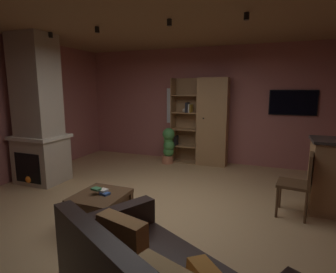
{
  "coord_description": "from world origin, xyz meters",
  "views": [
    {
      "loc": [
        1.49,
        -3.42,
        1.77
      ],
      "look_at": [
        0.0,
        0.4,
        1.05
      ],
      "focal_mm": 28.78,
      "sensor_mm": 36.0,
      "label": 1
    }
  ],
  "objects_px": {
    "potted_floor_plant": "(168,145)",
    "wall_mounted_tv": "(293,103)",
    "bookshelf_cabinet": "(209,122)",
    "table_book_2": "(96,189)",
    "dining_chair": "(300,180)",
    "stone_fireplace": "(38,118)",
    "coffee_table": "(100,200)",
    "table_book_1": "(103,190)",
    "table_book_0": "(105,194)"
  },
  "relations": [
    {
      "from": "table_book_2",
      "to": "dining_chair",
      "type": "xyz_separation_m",
      "value": [
        2.47,
        1.25,
        0.02
      ]
    },
    {
      "from": "stone_fireplace",
      "to": "potted_floor_plant",
      "type": "distance_m",
      "value": 2.88
    },
    {
      "from": "stone_fireplace",
      "to": "bookshelf_cabinet",
      "type": "xyz_separation_m",
      "value": [
        2.72,
        2.38,
        -0.23
      ]
    },
    {
      "from": "potted_floor_plant",
      "to": "wall_mounted_tv",
      "type": "bearing_deg",
      "value": 10.59
    },
    {
      "from": "potted_floor_plant",
      "to": "dining_chair",
      "type": "bearing_deg",
      "value": -35.38
    },
    {
      "from": "wall_mounted_tv",
      "to": "dining_chair",
      "type": "bearing_deg",
      "value": -89.42
    },
    {
      "from": "stone_fireplace",
      "to": "wall_mounted_tv",
      "type": "relative_size",
      "value": 2.86
    },
    {
      "from": "table_book_1",
      "to": "coffee_table",
      "type": "bearing_deg",
      "value": -122.73
    },
    {
      "from": "stone_fireplace",
      "to": "wall_mounted_tv",
      "type": "height_order",
      "value": "stone_fireplace"
    },
    {
      "from": "bookshelf_cabinet",
      "to": "dining_chair",
      "type": "height_order",
      "value": "bookshelf_cabinet"
    },
    {
      "from": "bookshelf_cabinet",
      "to": "wall_mounted_tv",
      "type": "xyz_separation_m",
      "value": [
        1.77,
        0.21,
        0.48
      ]
    },
    {
      "from": "bookshelf_cabinet",
      "to": "dining_chair",
      "type": "xyz_separation_m",
      "value": [
        1.79,
        -2.21,
        -0.48
      ]
    },
    {
      "from": "table_book_1",
      "to": "wall_mounted_tv",
      "type": "bearing_deg",
      "value": 56.71
    },
    {
      "from": "potted_floor_plant",
      "to": "wall_mounted_tv",
      "type": "distance_m",
      "value": 2.91
    },
    {
      "from": "bookshelf_cabinet",
      "to": "potted_floor_plant",
      "type": "xyz_separation_m",
      "value": [
        -0.91,
        -0.29,
        -0.56
      ]
    },
    {
      "from": "bookshelf_cabinet",
      "to": "coffee_table",
      "type": "xyz_separation_m",
      "value": [
        -0.63,
        -3.44,
        -0.66
      ]
    },
    {
      "from": "dining_chair",
      "to": "table_book_0",
      "type": "bearing_deg",
      "value": -152.43
    },
    {
      "from": "table_book_1",
      "to": "wall_mounted_tv",
      "type": "height_order",
      "value": "wall_mounted_tv"
    },
    {
      "from": "coffee_table",
      "to": "table_book_2",
      "type": "distance_m",
      "value": 0.16
    },
    {
      "from": "coffee_table",
      "to": "table_book_2",
      "type": "bearing_deg",
      "value": -163.1
    },
    {
      "from": "dining_chair",
      "to": "potted_floor_plant",
      "type": "xyz_separation_m",
      "value": [
        -2.7,
        1.92,
        -0.08
      ]
    },
    {
      "from": "bookshelf_cabinet",
      "to": "table_book_1",
      "type": "xyz_separation_m",
      "value": [
        -0.61,
        -3.41,
        -0.53
      ]
    },
    {
      "from": "table_book_1",
      "to": "dining_chair",
      "type": "bearing_deg",
      "value": 26.57
    },
    {
      "from": "table_book_0",
      "to": "dining_chair",
      "type": "xyz_separation_m",
      "value": [
        2.36,
        1.23,
        0.07
      ]
    },
    {
      "from": "table_book_0",
      "to": "wall_mounted_tv",
      "type": "height_order",
      "value": "wall_mounted_tv"
    },
    {
      "from": "potted_floor_plant",
      "to": "stone_fireplace",
      "type": "bearing_deg",
      "value": -130.95
    },
    {
      "from": "potted_floor_plant",
      "to": "table_book_2",
      "type": "bearing_deg",
      "value": -85.88
    },
    {
      "from": "stone_fireplace",
      "to": "coffee_table",
      "type": "xyz_separation_m",
      "value": [
        2.09,
        -1.06,
        -0.89
      ]
    },
    {
      "from": "stone_fireplace",
      "to": "dining_chair",
      "type": "xyz_separation_m",
      "value": [
        4.51,
        0.17,
        -0.71
      ]
    },
    {
      "from": "bookshelf_cabinet",
      "to": "table_book_0",
      "type": "bearing_deg",
      "value": -99.31
    },
    {
      "from": "wall_mounted_tv",
      "to": "stone_fireplace",
      "type": "bearing_deg",
      "value": -150.0
    },
    {
      "from": "table_book_2",
      "to": "wall_mounted_tv",
      "type": "xyz_separation_m",
      "value": [
        2.45,
        3.67,
        0.98
      ]
    },
    {
      "from": "wall_mounted_tv",
      "to": "bookshelf_cabinet",
      "type": "bearing_deg",
      "value": -173.22
    },
    {
      "from": "stone_fireplace",
      "to": "table_book_1",
      "type": "relative_size",
      "value": 25.9
    },
    {
      "from": "stone_fireplace",
      "to": "bookshelf_cabinet",
      "type": "relative_size",
      "value": 1.36
    },
    {
      "from": "stone_fireplace",
      "to": "potted_floor_plant",
      "type": "bearing_deg",
      "value": 49.05
    },
    {
      "from": "stone_fireplace",
      "to": "coffee_table",
      "type": "bearing_deg",
      "value": -26.93
    },
    {
      "from": "table_book_2",
      "to": "wall_mounted_tv",
      "type": "bearing_deg",
      "value": 56.3
    },
    {
      "from": "stone_fireplace",
      "to": "wall_mounted_tv",
      "type": "bearing_deg",
      "value": 30.0
    },
    {
      "from": "table_book_2",
      "to": "wall_mounted_tv",
      "type": "height_order",
      "value": "wall_mounted_tv"
    },
    {
      "from": "coffee_table",
      "to": "wall_mounted_tv",
      "type": "xyz_separation_m",
      "value": [
        2.4,
        3.65,
        1.13
      ]
    },
    {
      "from": "dining_chair",
      "to": "wall_mounted_tv",
      "type": "distance_m",
      "value": 2.6
    },
    {
      "from": "bookshelf_cabinet",
      "to": "wall_mounted_tv",
      "type": "height_order",
      "value": "bookshelf_cabinet"
    },
    {
      "from": "table_book_2",
      "to": "potted_floor_plant",
      "type": "relative_size",
      "value": 0.13
    },
    {
      "from": "table_book_0",
      "to": "bookshelf_cabinet",
      "type": "bearing_deg",
      "value": 80.69
    },
    {
      "from": "table_book_2",
      "to": "table_book_1",
      "type": "bearing_deg",
      "value": 35.74
    },
    {
      "from": "table_book_1",
      "to": "potted_floor_plant",
      "type": "height_order",
      "value": "potted_floor_plant"
    },
    {
      "from": "bookshelf_cabinet",
      "to": "table_book_0",
      "type": "relative_size",
      "value": 17.78
    },
    {
      "from": "dining_chair",
      "to": "wall_mounted_tv",
      "type": "xyz_separation_m",
      "value": [
        -0.02,
        2.42,
        0.96
      ]
    },
    {
      "from": "stone_fireplace",
      "to": "bookshelf_cabinet",
      "type": "distance_m",
      "value": 3.62
    }
  ]
}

